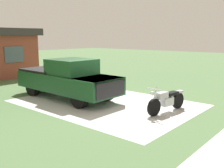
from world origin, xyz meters
The scene contains 4 objects.
ground_plane centered at (0.00, 0.00, 0.00)m, with size 80.00×80.00×0.00m, color #4D6C41.
driveway_pad centered at (0.00, 0.00, 0.00)m, with size 5.49×7.74×0.01m, color silver.
motorcycle centered at (0.49, -2.76, 0.47)m, with size 2.21×0.70×1.09m.
pickup_truck centered at (-0.47, 2.10, 0.95)m, with size 2.10×5.66×1.90m.
Camera 1 is at (-8.38, -7.50, 2.93)m, focal length 41.57 mm.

